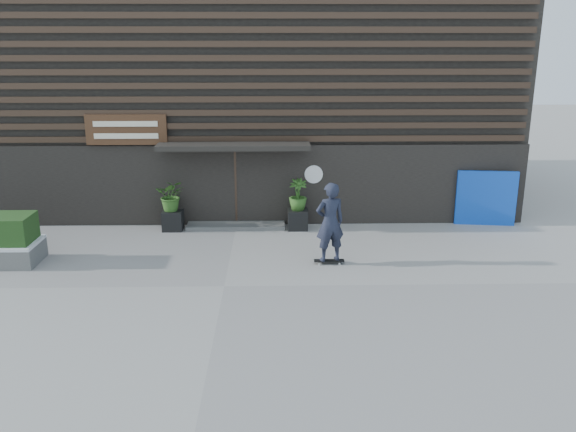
{
  "coord_description": "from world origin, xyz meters",
  "views": [
    {
      "loc": [
        1.21,
        -13.01,
        5.58
      ],
      "look_at": [
        1.55,
        2.07,
        1.1
      ],
      "focal_mm": 37.24,
      "sensor_mm": 36.0,
      "label": 1
    }
  ],
  "objects_px": {
    "planter_pot_left": "(173,220)",
    "blue_tarp": "(486,198)",
    "planter_pot_right": "(298,219)",
    "skateboarder": "(330,222)"
  },
  "relations": [
    {
      "from": "planter_pot_left",
      "to": "planter_pot_right",
      "type": "distance_m",
      "value": 3.8
    },
    {
      "from": "planter_pot_right",
      "to": "skateboarder",
      "type": "bearing_deg",
      "value": -76.82
    },
    {
      "from": "planter_pot_right",
      "to": "blue_tarp",
      "type": "bearing_deg",
      "value": 2.94
    },
    {
      "from": "skateboarder",
      "to": "planter_pot_left",
      "type": "bearing_deg",
      "value": 146.42
    },
    {
      "from": "blue_tarp",
      "to": "skateboarder",
      "type": "xyz_separation_m",
      "value": [
        -5.15,
        -3.29,
        0.27
      ]
    },
    {
      "from": "planter_pot_left",
      "to": "skateboarder",
      "type": "bearing_deg",
      "value": -33.58
    },
    {
      "from": "planter_pot_right",
      "to": "skateboarder",
      "type": "xyz_separation_m",
      "value": [
        0.7,
        -2.99,
        0.82
      ]
    },
    {
      "from": "planter_pot_right",
      "to": "skateboarder",
      "type": "height_order",
      "value": "skateboarder"
    },
    {
      "from": "planter_pot_left",
      "to": "blue_tarp",
      "type": "distance_m",
      "value": 9.67
    },
    {
      "from": "planter_pot_right",
      "to": "blue_tarp",
      "type": "height_order",
      "value": "blue_tarp"
    }
  ]
}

